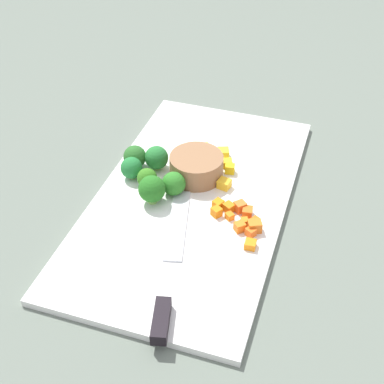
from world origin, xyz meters
The scene contains 28 objects.
ground_plane centered at (0.00, 0.00, 0.00)m, with size 4.00×4.00×0.00m, color slate.
cutting_board centered at (0.00, 0.00, 0.01)m, with size 0.55×0.30×0.01m, color white.
prep_bowl centered at (-0.06, -0.01, 0.03)m, with size 0.09×0.09×0.04m, color #926642.
chef_knife centered at (0.19, 0.03, 0.02)m, with size 0.30×0.09×0.02m.
carrot_dice_0 centered at (0.03, 0.11, 0.02)m, with size 0.01×0.01×0.01m, color orange.
carrot_dice_1 centered at (0.04, 0.10, 0.02)m, with size 0.01×0.01×0.01m, color orange.
carrot_dice_2 centered at (0.01, 0.05, 0.02)m, with size 0.01×0.02×0.01m, color orange.
carrot_dice_3 centered at (0.06, 0.11, 0.02)m, with size 0.01×0.01×0.01m, color orange.
carrot_dice_4 centered at (0.05, 0.12, 0.02)m, with size 0.02×0.02×0.02m, color orange.
carrot_dice_5 centered at (0.08, 0.12, 0.02)m, with size 0.02×0.02×0.01m, color orange.
carrot_dice_6 centered at (0.03, 0.07, 0.02)m, with size 0.01×0.01×0.01m, color orange.
carrot_dice_7 centered at (0.02, 0.10, 0.02)m, with size 0.02×0.02×0.01m, color orange.
carrot_dice_8 centered at (0.05, 0.09, 0.02)m, with size 0.01×0.02×0.01m, color orange.
carrot_dice_9 centered at (0.01, 0.08, 0.02)m, with size 0.02×0.02×0.02m, color orange.
carrot_dice_10 centered at (0.01, 0.07, 0.02)m, with size 0.02×0.01×0.01m, color orange.
carrot_dice_11 centered at (0.03, 0.05, 0.02)m, with size 0.01×0.01×0.01m, color orange.
pepper_dice_0 centered at (-0.08, 0.04, 0.02)m, with size 0.01×0.02×0.02m, color yellow.
pepper_dice_1 centered at (-0.12, -0.02, 0.02)m, with size 0.02×0.02×0.02m, color yellow.
pepper_dice_2 centered at (-0.10, 0.03, 0.02)m, with size 0.02×0.02×0.01m, color yellow.
pepper_dice_3 centered at (-0.12, -0.03, 0.02)m, with size 0.01×0.02×0.01m, color yellow.
pepper_dice_4 centered at (-0.12, 0.02, 0.02)m, with size 0.02×0.02×0.02m, color yellow.
pepper_dice_5 centered at (-0.04, 0.04, 0.02)m, with size 0.02×0.02×0.02m, color yellow.
broccoli_floret_0 centered at (-0.06, -0.08, 0.03)m, with size 0.04×0.04×0.04m.
broccoli_floret_1 centered at (0.03, -0.06, 0.04)m, with size 0.04×0.04×0.05m.
broccoli_floret_2 centered at (0.00, -0.08, 0.03)m, with size 0.03×0.03×0.04m.
broccoli_floret_3 centered at (-0.05, -0.12, 0.03)m, with size 0.04×0.04×0.04m.
broccoli_floret_4 centered at (-0.02, -0.11, 0.03)m, with size 0.04×0.04×0.04m.
broccoli_floret_5 centered at (0.00, -0.03, 0.03)m, with size 0.04×0.04×0.04m.
Camera 1 is at (0.66, 0.21, 0.60)m, focal length 51.70 mm.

